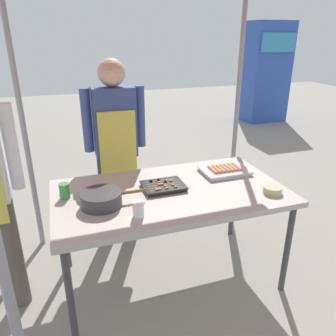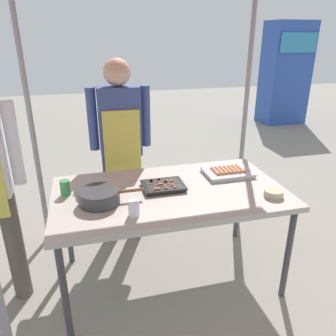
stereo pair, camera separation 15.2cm
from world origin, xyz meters
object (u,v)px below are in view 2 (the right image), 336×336
object	(u,v)px
stall_table	(170,197)
neighbor_stall_right	(285,73)
condiment_bowl	(274,193)
tray_grilled_sausages	(228,172)
drink_cup_near_edge	(134,208)
vendor_woman	(121,138)
tray_meat_skewers	(163,186)
drink_cup_by_wok	(65,188)
cooking_wok	(100,196)

from	to	relation	value
stall_table	neighbor_stall_right	size ratio (longest dim) A/B	0.80
condiment_bowl	tray_grilled_sausages	bearing A→B (deg)	109.07
drink_cup_near_edge	vendor_woman	xyz separation A→B (m)	(0.05, 0.97, 0.14)
drink_cup_near_edge	tray_meat_skewers	bearing A→B (deg)	50.86
tray_meat_skewers	drink_cup_by_wok	world-z (taller)	drink_cup_by_wok
stall_table	vendor_woman	world-z (taller)	vendor_woman
drink_cup_near_edge	neighbor_stall_right	distance (m)	5.90
condiment_bowl	neighbor_stall_right	xyz separation A→B (m)	(2.91, 4.45, 0.24)
condiment_bowl	neighbor_stall_right	world-z (taller)	neighbor_stall_right
tray_meat_skewers	drink_cup_by_wok	bearing A→B (deg)	173.91
tray_grilled_sausages	neighbor_stall_right	size ratio (longest dim) A/B	0.18
stall_table	drink_cup_near_edge	distance (m)	0.41
tray_meat_skewers	vendor_woman	size ratio (longest dim) A/B	0.18
vendor_woman	stall_table	bearing A→B (deg)	109.44
drink_cup_near_edge	stall_table	bearing A→B (deg)	42.61
condiment_bowl	neighbor_stall_right	size ratio (longest dim) A/B	0.06
cooking_wok	drink_cup_near_edge	world-z (taller)	drink_cup_near_edge
tray_meat_skewers	condiment_bowl	xyz separation A→B (m)	(0.69, -0.31, 0.01)
drink_cup_near_edge	drink_cup_by_wok	world-z (taller)	drink_cup_by_wok
drink_cup_by_wok	vendor_woman	distance (m)	0.75
stall_table	neighbor_stall_right	world-z (taller)	neighbor_stall_right
cooking_wok	vendor_woman	bearing A→B (deg)	72.82
tray_grilled_sausages	condiment_bowl	world-z (taller)	tray_grilled_sausages
tray_grilled_sausages	drink_cup_by_wok	world-z (taller)	drink_cup_by_wok
tray_meat_skewers	condiment_bowl	distance (m)	0.75
neighbor_stall_right	stall_table	bearing A→B (deg)	-130.39
cooking_wok	stall_table	bearing A→B (deg)	7.77
tray_meat_skewers	drink_cup_by_wok	distance (m)	0.67
tray_grilled_sausages	tray_meat_skewers	distance (m)	0.56
cooking_wok	neighbor_stall_right	bearing A→B (deg)	46.43
tray_grilled_sausages	cooking_wok	bearing A→B (deg)	-167.05
tray_meat_skewers	neighbor_stall_right	size ratio (longest dim) A/B	0.15
stall_table	condiment_bowl	bearing A→B (deg)	-21.63
cooking_wok	neighbor_stall_right	world-z (taller)	neighbor_stall_right
cooking_wok	drink_cup_by_wok	size ratio (longest dim) A/B	4.09
stall_table	tray_meat_skewers	xyz separation A→B (m)	(-0.04, 0.05, 0.07)
neighbor_stall_right	tray_grilled_sausages	bearing A→B (deg)	-127.20
neighbor_stall_right	drink_cup_near_edge	bearing A→B (deg)	-130.87
cooking_wok	condiment_bowl	world-z (taller)	cooking_wok
drink_cup_near_edge	neighbor_stall_right	bearing A→B (deg)	49.13
stall_table	neighbor_stall_right	distance (m)	5.51
tray_meat_skewers	condiment_bowl	world-z (taller)	condiment_bowl
vendor_woman	drink_cup_by_wok	bearing A→B (deg)	52.05
drink_cup_by_wok	cooking_wok	bearing A→B (deg)	-40.26
tray_meat_skewers	cooking_wok	distance (m)	0.46
vendor_woman	neighbor_stall_right	xyz separation A→B (m)	(3.81, 3.49, 0.07)
drink_cup_by_wok	condiment_bowl	bearing A→B (deg)	-15.56
tray_meat_skewers	neighbor_stall_right	xyz separation A→B (m)	(3.60, 4.14, 0.24)
tray_meat_skewers	drink_cup_near_edge	world-z (taller)	drink_cup_near_edge
drink_cup_near_edge	tray_grilled_sausages	bearing A→B (deg)	28.35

